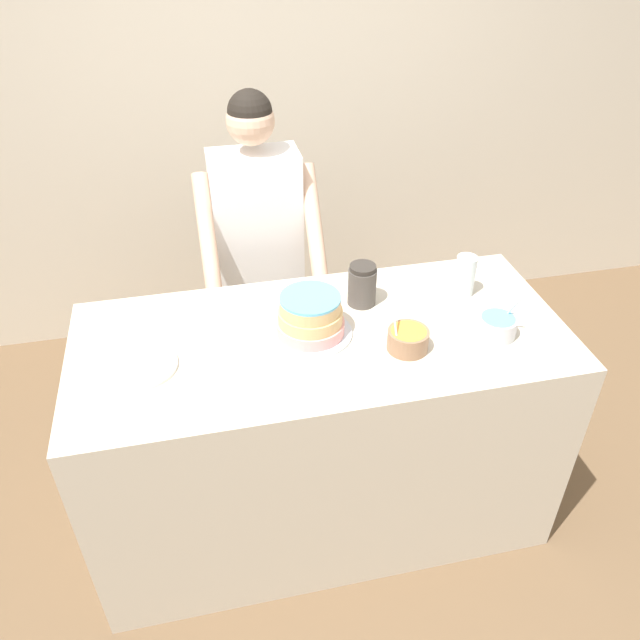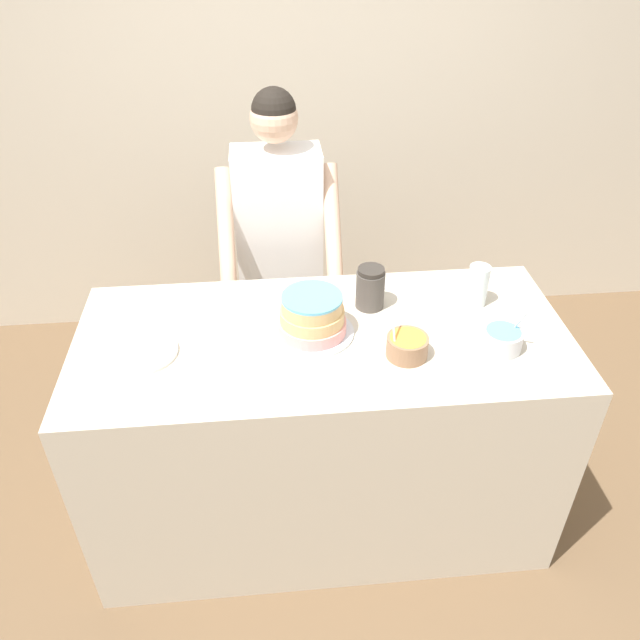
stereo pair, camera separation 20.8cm
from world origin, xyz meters
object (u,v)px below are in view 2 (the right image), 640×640
cake (312,317)px  drinking_glass (478,286)px  person_baker (279,235)px  stoneware_jar (370,288)px  frosting_bowl_blue (502,339)px  ceramic_plate (142,352)px  frosting_bowl_orange (407,345)px

cake → drinking_glass: drinking_glass is taller
person_baker → stoneware_jar: (0.31, -0.55, 0.06)m
frosting_bowl_blue → ceramic_plate: 1.21m
drinking_glass → ceramic_plate: 1.21m
cake → stoneware_jar: stoneware_jar is taller
person_baker → frosting_bowl_orange: size_ratio=8.89×
drinking_glass → cake: bearing=-168.4°
frosting_bowl_blue → person_baker: bearing=130.3°
cake → frosting_bowl_orange: bearing=-26.6°
drinking_glass → stoneware_jar: 0.40m
cake → drinking_glass: size_ratio=1.84×
stoneware_jar → frosting_bowl_blue: bearing=-36.2°
ceramic_plate → frosting_bowl_orange: bearing=-6.0°
frosting_bowl_blue → stoneware_jar: bearing=143.8°
drinking_glass → frosting_bowl_orange: bearing=-138.8°
person_baker → stoneware_jar: person_baker is taller
person_baker → ceramic_plate: 0.90m
frosting_bowl_blue → stoneware_jar: (-0.40, 0.29, 0.04)m
frosting_bowl_blue → drinking_glass: (-0.01, 0.27, 0.04)m
person_baker → frosting_bowl_blue: (0.71, -0.84, 0.02)m
frosting_bowl_blue → frosting_bowl_orange: (-0.32, -0.01, 0.00)m
frosting_bowl_blue → stoneware_jar: 0.50m
drinking_glass → stoneware_jar: (-0.39, 0.02, -0.00)m
frosting_bowl_blue → drinking_glass: bearing=91.5°
person_baker → drinking_glass: bearing=-38.8°
drinking_glass → ceramic_plate: (-1.20, -0.19, -0.07)m
stoneware_jar → frosting_bowl_orange: bearing=-75.7°
person_baker → cake: person_baker is taller
person_baker → ceramic_plate: person_baker is taller
frosting_bowl_blue → stoneware_jar: size_ratio=1.01×
frosting_bowl_orange → ceramic_plate: frosting_bowl_orange is taller
frosting_bowl_blue → stoneware_jar: frosting_bowl_blue is taller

